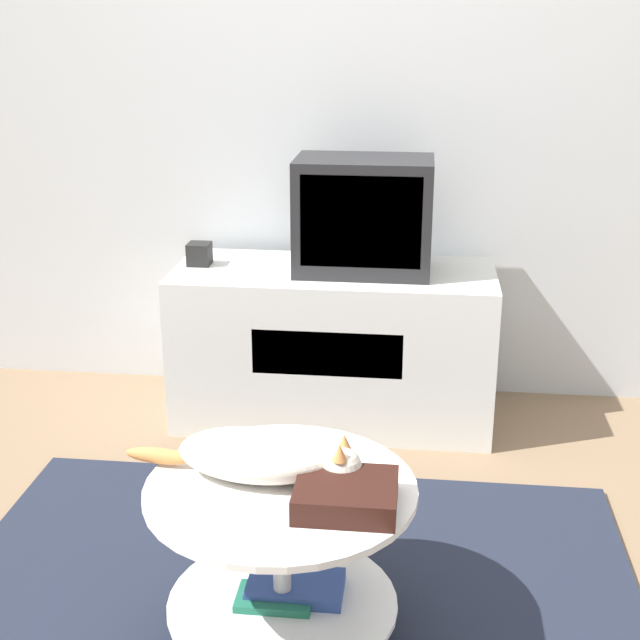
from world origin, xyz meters
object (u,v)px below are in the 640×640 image
object	(u,v)px
dvd_box	(346,495)
cat	(261,456)
tv	(364,216)
speaker	(199,254)

from	to	relation	value
dvd_box	cat	world-z (taller)	cat
tv	cat	distance (m)	1.31
tv	speaker	bearing A→B (deg)	178.82
speaker	dvd_box	size ratio (longest dim) A/B	0.36
dvd_box	tv	bearing A→B (deg)	92.54
speaker	dvd_box	bearing A→B (deg)	-64.23
tv	dvd_box	world-z (taller)	tv
cat	tv	bearing A→B (deg)	89.51
speaker	cat	xyz separation A→B (m)	(0.46, -1.28, -0.13)
tv	cat	size ratio (longest dim) A/B	0.82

